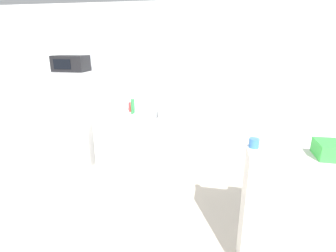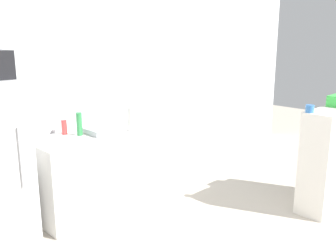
{
  "view_description": "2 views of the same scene",
  "coord_description": "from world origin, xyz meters",
  "px_view_note": "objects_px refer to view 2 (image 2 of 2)",
  "views": [
    {
      "loc": [
        0.85,
        -1.05,
        2.01
      ],
      "look_at": [
        0.26,
        1.94,
        1.02
      ],
      "focal_mm": 28.0,
      "sensor_mm": 36.0,
      "label": 1
    },
    {
      "loc": [
        -2.55,
        -0.57,
        1.92
      ],
      "look_at": [
        0.04,
        2.09,
        1.02
      ],
      "focal_mm": 40.0,
      "sensor_mm": 36.0,
      "label": 2
    }
  ],
  "objects_px": {
    "bottle_short": "(64,127)",
    "bottle_tall": "(79,124)",
    "jar": "(310,109)",
    "paper_towel_roll": "(132,119)"
  },
  "relations": [
    {
      "from": "bottle_short",
      "to": "bottle_tall",
      "type": "bearing_deg",
      "value": -57.17
    },
    {
      "from": "bottle_short",
      "to": "jar",
      "type": "bearing_deg",
      "value": -46.96
    },
    {
      "from": "bottle_tall",
      "to": "bottle_short",
      "type": "distance_m",
      "value": 0.19
    },
    {
      "from": "bottle_tall",
      "to": "bottle_short",
      "type": "height_order",
      "value": "bottle_tall"
    },
    {
      "from": "jar",
      "to": "paper_towel_roll",
      "type": "distance_m",
      "value": 1.9
    },
    {
      "from": "paper_towel_roll",
      "to": "bottle_short",
      "type": "bearing_deg",
      "value": 148.33
    },
    {
      "from": "bottle_short",
      "to": "paper_towel_roll",
      "type": "height_order",
      "value": "paper_towel_roll"
    },
    {
      "from": "bottle_tall",
      "to": "bottle_short",
      "type": "bearing_deg",
      "value": 122.83
    },
    {
      "from": "bottle_tall",
      "to": "jar",
      "type": "relative_size",
      "value": 2.89
    },
    {
      "from": "bottle_tall",
      "to": "bottle_short",
      "type": "xyz_separation_m",
      "value": [
        -0.1,
        0.15,
        -0.05
      ]
    }
  ]
}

